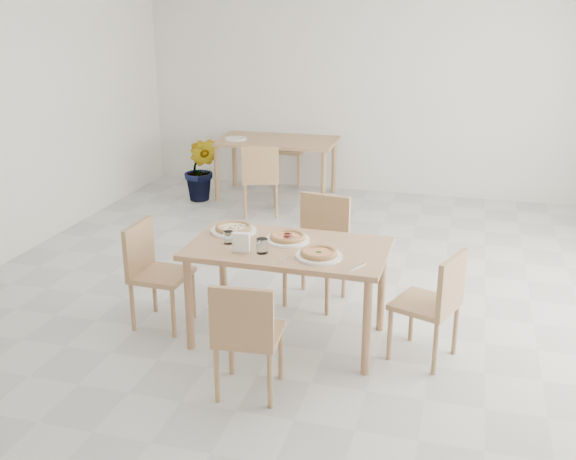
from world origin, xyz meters
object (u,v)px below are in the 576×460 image
(main_table, at_px, (288,257))
(chair_west, at_px, (152,267))
(tumbler_b, at_px, (262,246))
(second_table, at_px, (276,146))
(plate_pepperoni, at_px, (288,240))
(chair_south, at_px, (246,331))
(plate_margherita, at_px, (319,256))
(plate_mushroom, at_px, (234,231))
(potted_plant, at_px, (202,169))
(chair_north, at_px, (319,241))
(chair_back_n, at_px, (293,144))
(tumbler_a, at_px, (228,237))
(napkin_holder, at_px, (241,243))
(plate_empty, at_px, (236,139))
(pizza_mushroom, at_px, (234,228))
(chair_back_s, at_px, (260,175))
(pizza_pepperoni, at_px, (288,237))
(chair_east, at_px, (436,299))
(pizza_margherita, at_px, (319,253))

(main_table, distance_m, chair_west, 1.10)
(tumbler_b, distance_m, second_table, 3.98)
(plate_pepperoni, bearing_deg, main_table, -72.89)
(chair_south, bearing_deg, plate_margherita, -119.81)
(plate_mushroom, distance_m, potted_plant, 3.43)
(plate_margherita, distance_m, second_table, 4.07)
(chair_north, relative_size, potted_plant, 1.10)
(chair_back_n, bearing_deg, tumbler_a, -75.73)
(second_table, bearing_deg, plate_margherita, -71.29)
(main_table, relative_size, napkin_holder, 9.97)
(plate_margherita, bearing_deg, plate_empty, 117.61)
(second_table, bearing_deg, potted_plant, -155.85)
(pizza_mushroom, bearing_deg, chair_back_s, 103.48)
(plate_pepperoni, relative_size, tumbler_a, 3.59)
(chair_back_n, bearing_deg, chair_south, -72.98)
(plate_mushroom, xyz_separation_m, napkin_holder, (0.20, -0.40, 0.06))
(main_table, distance_m, chair_north, 0.79)
(chair_north, relative_size, second_table, 0.58)
(pizza_pepperoni, distance_m, chair_back_s, 2.95)
(pizza_pepperoni, xyz_separation_m, second_table, (-1.13, 3.55, -0.11))
(chair_north, distance_m, tumbler_a, 1.01)
(chair_west, relative_size, chair_east, 1.01)
(plate_margherita, bearing_deg, napkin_holder, -174.29)
(chair_west, height_order, chair_east, chair_west)
(pizza_pepperoni, distance_m, second_table, 3.73)
(chair_north, relative_size, pizza_margherita, 2.73)
(chair_east, relative_size, pizza_mushroom, 2.46)
(plate_margherita, xyz_separation_m, pizza_pepperoni, (-0.30, 0.26, 0.02))
(tumbler_b, bearing_deg, plate_empty, 112.32)
(chair_south, distance_m, chair_west, 1.31)
(main_table, distance_m, potted_plant, 3.83)
(pizza_pepperoni, bearing_deg, pizza_mushroom, 169.45)
(main_table, bearing_deg, tumbler_b, -126.08)
(chair_south, height_order, pizza_mushroom, chair_south)
(tumbler_a, distance_m, chair_back_s, 2.99)
(main_table, relative_size, chair_north, 1.61)
(chair_north, distance_m, chair_back_n, 3.89)
(chair_back_s, height_order, potted_plant, chair_back_s)
(chair_north, distance_m, tumbler_b, 1.02)
(plate_pepperoni, height_order, pizza_pepperoni, pizza_pepperoni)
(plate_margherita, height_order, plate_pepperoni, same)
(napkin_holder, bearing_deg, chair_south, -75.63)
(plate_pepperoni, bearing_deg, tumbler_b, -110.10)
(chair_south, height_order, second_table, chair_south)
(chair_east, xyz_separation_m, plate_pepperoni, (-1.10, 0.13, 0.29))
(plate_margherita, height_order, plate_mushroom, same)
(plate_margherita, relative_size, potted_plant, 0.40)
(chair_east, height_order, pizza_margherita, chair_east)
(chair_south, xyz_separation_m, chair_back_s, (-1.07, 3.65, 0.02))
(chair_west, relative_size, tumbler_b, 7.79)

